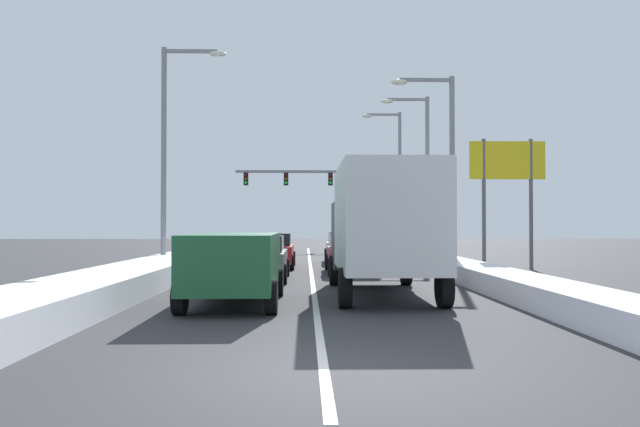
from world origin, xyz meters
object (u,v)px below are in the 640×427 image
object	(u,v)px
box_truck_right_lane_nearest	(382,224)
suv_green_center_lane_nearest	(235,261)
sedan_red_center_lane_third	(272,250)
traffic_light_gantry	(324,188)
sedan_silver_right_lane_third	(346,247)
street_lamp_right_far	(395,170)
street_lamp_right_mid	(421,163)
roadside_sign_right	(507,174)
sedan_gray_center_lane_second	(259,258)
street_lamp_right_near	(443,154)
sedan_maroon_right_lane_second	(352,253)
street_lamp_left_mid	(172,139)

from	to	relation	value
box_truck_right_lane_nearest	suv_green_center_lane_nearest	xyz separation A→B (m)	(-3.69, -1.69, -0.88)
sedan_red_center_lane_third	traffic_light_gantry	size ratio (longest dim) A/B	0.42
sedan_silver_right_lane_third	street_lamp_right_far	distance (m)	12.73
suv_green_center_lane_nearest	street_lamp_right_mid	distance (m)	21.07
roadside_sign_right	sedan_silver_right_lane_third	bearing A→B (deg)	144.38
sedan_gray_center_lane_second	street_lamp_right_far	size ratio (longest dim) A/B	0.48
box_truck_right_lane_nearest	sedan_gray_center_lane_second	distance (m)	6.13
street_lamp_right_near	street_lamp_right_mid	bearing A→B (deg)	86.00
sedan_silver_right_lane_third	sedan_gray_center_lane_second	size ratio (longest dim) A/B	1.00
box_truck_right_lane_nearest	roadside_sign_right	bearing A→B (deg)	55.94
sedan_maroon_right_lane_second	sedan_red_center_lane_third	world-z (taller)	same
sedan_gray_center_lane_second	street_lamp_left_mid	world-z (taller)	street_lamp_left_mid
sedan_red_center_lane_third	sedan_gray_center_lane_second	bearing A→B (deg)	-91.18
sedan_gray_center_lane_second	street_lamp_right_far	distance (m)	22.39
street_lamp_right_near	street_lamp_left_mid	distance (m)	11.26
sedan_gray_center_lane_second	suv_green_center_lane_nearest	bearing A→B (deg)	-90.77
sedan_silver_right_lane_third	street_lamp_right_far	xyz separation A→B (m)	(4.04, 11.08, 4.79)
sedan_gray_center_lane_second	roadside_sign_right	size ratio (longest dim) A/B	0.82
suv_green_center_lane_nearest	roadside_sign_right	xyz separation A→B (m)	(10.18, 11.29, 3.00)
sedan_red_center_lane_third	street_lamp_right_far	bearing A→B (deg)	62.68
sedan_gray_center_lane_second	street_lamp_right_mid	bearing A→B (deg)	57.76
sedan_maroon_right_lane_second	sedan_silver_right_lane_third	distance (m)	6.38
box_truck_right_lane_nearest	suv_green_center_lane_nearest	size ratio (longest dim) A/B	1.47
sedan_maroon_right_lane_second	street_lamp_right_mid	xyz separation A→B (m)	(4.49, 9.46, 4.49)
sedan_silver_right_lane_third	sedan_red_center_lane_third	size ratio (longest dim) A/B	1.00
suv_green_center_lane_nearest	street_lamp_left_mid	xyz separation A→B (m)	(-3.82, 10.99, 4.41)
sedan_gray_center_lane_second	street_lamp_right_near	distance (m)	9.53
sedan_gray_center_lane_second	street_lamp_right_near	xyz separation A→B (m)	(7.33, 4.52, 4.07)
sedan_red_center_lane_third	street_lamp_right_far	world-z (taller)	street_lamp_right_far
suv_green_center_lane_nearest	sedan_gray_center_lane_second	xyz separation A→B (m)	(0.09, 6.52, -0.25)
box_truck_right_lane_nearest	suv_green_center_lane_nearest	distance (m)	4.15
street_lamp_right_near	sedan_silver_right_lane_third	bearing A→B (deg)	127.38
street_lamp_right_mid	suv_green_center_lane_nearest	bearing A→B (deg)	-112.74
suv_green_center_lane_nearest	street_lamp_left_mid	distance (m)	12.44
suv_green_center_lane_nearest	street_lamp_right_near	world-z (taller)	street_lamp_right_near
sedan_gray_center_lane_second	sedan_red_center_lane_third	bearing A→B (deg)	88.82
box_truck_right_lane_nearest	sedan_maroon_right_lane_second	world-z (taller)	box_truck_right_lane_nearest
box_truck_right_lane_nearest	street_lamp_right_far	distance (m)	25.91
traffic_light_gantry	street_lamp_left_mid	size ratio (longest dim) A/B	1.15
street_lamp_right_near	street_lamp_right_mid	world-z (taller)	street_lamp_right_mid
box_truck_right_lane_nearest	suv_green_center_lane_nearest	bearing A→B (deg)	-155.38
box_truck_right_lane_nearest	sedan_silver_right_lane_third	distance (m)	14.31
suv_green_center_lane_nearest	sedan_red_center_lane_third	bearing A→B (deg)	89.03
suv_green_center_lane_nearest	street_lamp_right_far	distance (m)	28.47
suv_green_center_lane_nearest	sedan_red_center_lane_third	xyz separation A→B (m)	(0.21, 12.52, -0.25)
sedan_red_center_lane_third	street_lamp_right_mid	xyz separation A→B (m)	(7.77, 6.51, 4.49)
box_truck_right_lane_nearest	street_lamp_right_near	size ratio (longest dim) A/B	0.89
street_lamp_right_near	traffic_light_gantry	bearing A→B (deg)	101.16
suv_green_center_lane_nearest	sedan_red_center_lane_third	distance (m)	12.53
box_truck_right_lane_nearest	street_lamp_right_near	xyz separation A→B (m)	(3.73, 9.35, 2.94)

